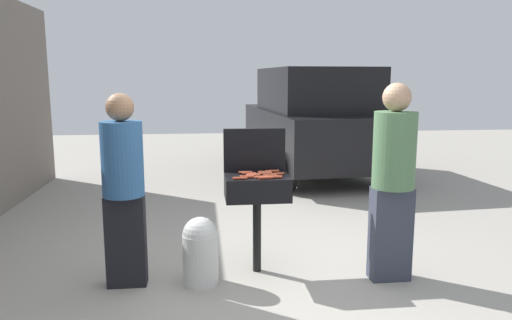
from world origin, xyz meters
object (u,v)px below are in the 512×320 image
object	(u,v)px
hot_dog_7	(264,173)
hot_dog_1	(265,172)
propane_tank	(200,249)
person_left	(123,184)
hot_dog_5	(277,174)
parked_minivan	(313,120)
bbq_grill	(257,191)
hot_dog_6	(262,177)
hot_dog_12	(265,174)
person_right	(393,175)
hot_dog_11	(275,177)
hot_dog_8	(272,171)
hot_dog_13	(266,178)
hot_dog_9	(249,173)
hot_dog_14	(270,175)
hot_dog_0	(240,178)
hot_dog_3	(254,175)
hot_dog_2	(245,172)
hot_dog_4	(247,177)
hot_dog_10	(253,175)

from	to	relation	value
hot_dog_7	hot_dog_1	bearing A→B (deg)	74.28
propane_tank	person_left	distance (m)	0.90
hot_dog_5	propane_tank	bearing A→B (deg)	-162.53
parked_minivan	bbq_grill	bearing A→B (deg)	66.89
hot_dog_1	hot_dog_6	xyz separation A→B (m)	(-0.06, -0.23, 0.00)
hot_dog_12	person_right	xyz separation A→B (m)	(1.11, -0.35, 0.03)
person_left	hot_dog_5	bearing A→B (deg)	15.45
hot_dog_11	hot_dog_8	bearing A→B (deg)	86.86
hot_dog_11	hot_dog_13	size ratio (longest dim) A/B	1.00
hot_dog_5	hot_dog_9	xyz separation A→B (m)	(-0.26, 0.06, 0.00)
hot_dog_14	hot_dog_0	bearing A→B (deg)	-159.32
hot_dog_9	hot_dog_14	size ratio (longest dim) A/B	1.00
bbq_grill	hot_dog_5	world-z (taller)	hot_dog_5
hot_dog_12	hot_dog_13	bearing A→B (deg)	-95.98
person_right	hot_dog_11	bearing A→B (deg)	-14.40
hot_dog_13	propane_tank	xyz separation A→B (m)	(-0.60, -0.07, -0.63)
hot_dog_3	propane_tank	bearing A→B (deg)	-156.07
hot_dog_2	hot_dog_12	xyz separation A→B (m)	(0.18, -0.08, 0.00)
hot_dog_4	person_left	distance (m)	1.09
propane_tank	parked_minivan	bearing A→B (deg)	66.52
person_right	hot_dog_5	bearing A→B (deg)	-21.98
hot_dog_7	propane_tank	world-z (taller)	hot_dog_7
hot_dog_12	hot_dog_13	size ratio (longest dim) A/B	1.00
hot_dog_8	hot_dog_1	bearing A→B (deg)	-153.47
bbq_grill	hot_dog_2	xyz separation A→B (m)	(-0.10, 0.11, 0.16)
person_left	hot_dog_12	bearing A→B (deg)	17.51
parked_minivan	hot_dog_2	bearing A→B (deg)	65.42
bbq_grill	hot_dog_3	size ratio (longest dim) A/B	7.21
hot_dog_4	hot_dog_7	size ratio (longest dim) A/B	1.00
hot_dog_14	person_left	bearing A→B (deg)	-174.34
hot_dog_5	bbq_grill	bearing A→B (deg)	178.99
hot_dog_6	hot_dog_12	bearing A→B (deg)	71.38
hot_dog_7	person_right	size ratio (longest dim) A/B	0.07
hot_dog_7	propane_tank	size ratio (longest dim) A/B	0.21
bbq_grill	hot_dog_4	bearing A→B (deg)	-136.53
person_left	person_right	xyz separation A→B (m)	(2.39, -0.14, 0.05)
parked_minivan	hot_dog_7	bearing A→B (deg)	67.47
hot_dog_0	hot_dog_4	bearing A→B (deg)	41.85
hot_dog_10	hot_dog_13	world-z (taller)	same
hot_dog_4	hot_dog_11	world-z (taller)	same
hot_dog_9	person_left	distance (m)	1.15
hot_dog_0	hot_dog_6	world-z (taller)	same
hot_dog_2	person_right	world-z (taller)	person_right
hot_dog_10	propane_tank	size ratio (longest dim) A/B	0.21
hot_dog_7	hot_dog_2	bearing A→B (deg)	166.09
hot_dog_5	hot_dog_13	size ratio (longest dim) A/B	1.00
bbq_grill	hot_dog_0	world-z (taller)	hot_dog_0
hot_dog_12	hot_dog_7	bearing A→B (deg)	99.75
hot_dog_1	hot_dog_3	bearing A→B (deg)	-137.42
hot_dog_1	parked_minivan	size ratio (longest dim) A/B	0.03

